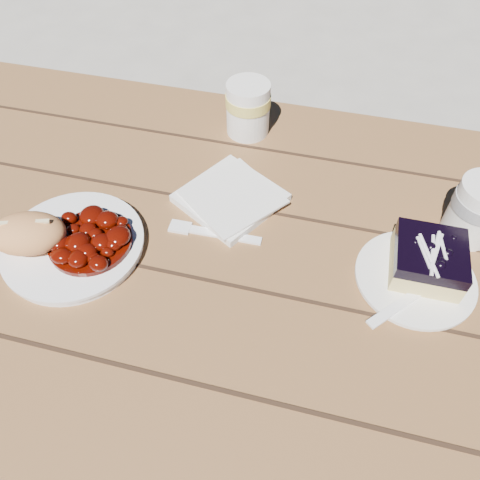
% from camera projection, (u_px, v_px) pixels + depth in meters
% --- Properties ---
extents(ground, '(60.00, 60.00, 0.00)m').
position_uv_depth(ground, '(284.00, 419.00, 1.32)').
color(ground, '#A5A095').
rests_on(ground, ground).
extents(picnic_table, '(2.00, 1.55, 0.75)m').
position_uv_depth(picnic_table, '(308.00, 312.00, 0.86)').
color(picnic_table, brown).
rests_on(picnic_table, ground).
extents(main_plate, '(0.22, 0.22, 0.02)m').
position_uv_depth(main_plate, '(74.00, 246.00, 0.74)').
color(main_plate, white).
rests_on(main_plate, picnic_table).
extents(goulash_stew, '(0.13, 0.13, 0.04)m').
position_uv_depth(goulash_stew, '(88.00, 235.00, 0.72)').
color(goulash_stew, '#470902').
rests_on(goulash_stew, main_plate).
extents(bread_roll, '(0.13, 0.11, 0.06)m').
position_uv_depth(bread_roll, '(28.00, 233.00, 0.71)').
color(bread_roll, tan).
rests_on(bread_roll, main_plate).
extents(dessert_plate, '(0.17, 0.17, 0.01)m').
position_uv_depth(dessert_plate, '(415.00, 279.00, 0.71)').
color(dessert_plate, white).
rests_on(dessert_plate, picnic_table).
extents(blueberry_cake, '(0.10, 0.10, 0.06)m').
position_uv_depth(blueberry_cake, '(428.00, 259.00, 0.69)').
color(blueberry_cake, '#E1CC7B').
rests_on(blueberry_cake, dessert_plate).
extents(fork_dessert, '(0.13, 0.14, 0.00)m').
position_uv_depth(fork_dessert, '(401.00, 304.00, 0.67)').
color(fork_dessert, white).
rests_on(fork_dessert, dessert_plate).
extents(coffee_cup, '(0.08, 0.08, 0.10)m').
position_uv_depth(coffee_cup, '(478.00, 210.00, 0.73)').
color(coffee_cup, white).
rests_on(coffee_cup, picnic_table).
extents(napkin_stack, '(0.21, 0.21, 0.01)m').
position_uv_depth(napkin_stack, '(230.00, 198.00, 0.81)').
color(napkin_stack, white).
rests_on(napkin_stack, picnic_table).
extents(fork_table, '(0.16, 0.03, 0.00)m').
position_uv_depth(fork_table, '(224.00, 235.00, 0.77)').
color(fork_table, white).
rests_on(fork_table, picnic_table).
extents(second_cup, '(0.08, 0.08, 0.10)m').
position_uv_depth(second_cup, '(248.00, 109.00, 0.90)').
color(second_cup, white).
rests_on(second_cup, picnic_table).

